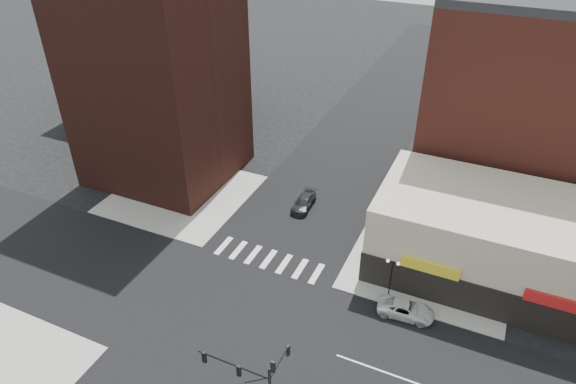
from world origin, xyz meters
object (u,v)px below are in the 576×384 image
at_px(white_suv, 406,309).
at_px(street_lamp_ne, 392,269).
at_px(traffic_signal, 259,380).
at_px(dark_sedan_north, 304,203).

bearing_deg(white_suv, street_lamp_ne, 47.19).
bearing_deg(traffic_signal, dark_sedan_north, 106.61).
xyz_separation_m(traffic_signal, white_suv, (6.67, 14.33, -4.29)).
xyz_separation_m(street_lamp_ne, white_suv, (1.91, -1.50, -2.62)).
bearing_deg(traffic_signal, street_lamp_ne, 73.25).
relative_size(white_suv, dark_sedan_north, 1.06).
relative_size(traffic_signal, street_lamp_ne, 1.87).
relative_size(street_lamp_ne, white_suv, 0.86).
bearing_deg(white_suv, dark_sedan_north, 46.87).
bearing_deg(street_lamp_ne, dark_sedan_north, 141.49).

